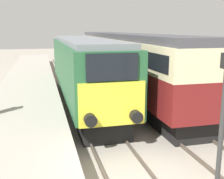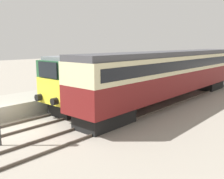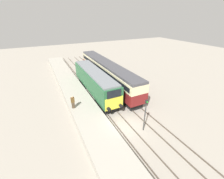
% 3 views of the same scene
% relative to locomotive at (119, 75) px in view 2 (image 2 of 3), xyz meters
% --- Properties ---
extents(ground_plane, '(120.00, 120.00, 0.00)m').
position_rel_locomotive_xyz_m(ground_plane, '(0.00, -9.48, -2.20)').
color(ground_plane, gray).
extents(platform_left, '(3.50, 50.00, 0.99)m').
position_rel_locomotive_xyz_m(platform_left, '(-3.30, -1.48, -1.71)').
color(platform_left, '#9E998C').
rests_on(platform_left, ground_plane).
extents(rails_near_track, '(1.51, 60.00, 0.14)m').
position_rel_locomotive_xyz_m(rails_near_track, '(0.00, -4.48, -2.13)').
color(rails_near_track, '#4C4238').
rests_on(rails_near_track, ground_plane).
extents(rails_far_track, '(1.50, 60.00, 0.14)m').
position_rel_locomotive_xyz_m(rails_far_track, '(3.40, -4.48, -2.13)').
color(rails_far_track, '#4C4238').
rests_on(rails_far_track, ground_plane).
extents(locomotive, '(2.70, 14.20, 3.95)m').
position_rel_locomotive_xyz_m(locomotive, '(0.00, 0.00, 0.00)').
color(locomotive, black).
rests_on(locomotive, ground_plane).
extents(passenger_carriage, '(2.75, 20.85, 4.18)m').
position_rel_locomotive_xyz_m(passenger_carriage, '(3.40, 2.85, 0.34)').
color(passenger_carriage, black).
rests_on(passenger_carriage, ground_plane).
extents(person_on_platform, '(0.44, 0.26, 1.77)m').
position_rel_locomotive_xyz_m(person_on_platform, '(-4.59, -4.35, -0.33)').
color(person_on_platform, '#473828').
rests_on(person_on_platform, platform_left).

